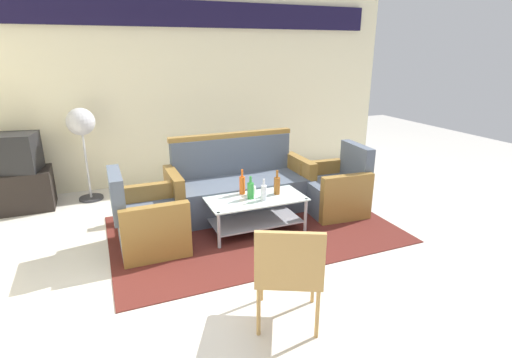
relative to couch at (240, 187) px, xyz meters
The scene contains 16 objects.
ground_plane 1.48m from the couch, 94.41° to the right, with size 14.00×14.00×0.00m, color beige.
wall_back 1.99m from the couch, 93.96° to the left, with size 6.52×0.19×2.80m.
rug 0.68m from the couch, 94.94° to the right, with size 3.17×2.01×0.01m, color #511E19.
couch is the anchor object (origin of this frame).
armchair_left 1.36m from the couch, 154.33° to the right, with size 0.70×0.76×0.85m.
armchair_right 1.22m from the couch, 23.84° to the right, with size 0.75×0.80×0.85m.
coffee_table 0.64m from the couch, 94.16° to the right, with size 1.10×0.60×0.40m.
bottle_orange 0.54m from the couch, 106.21° to the right, with size 0.07×0.07×0.29m.
bottle_brown 0.70m from the couch, 70.46° to the right, with size 0.07×0.07×0.28m.
bottle_green 0.69m from the couch, 99.11° to the right, with size 0.07×0.07×0.26m.
bottle_clear 0.78m from the couch, 89.20° to the right, with size 0.06×0.06×0.24m.
cup 0.57m from the couch, 94.49° to the right, with size 0.08×0.08×0.10m, color silver.
tv_stand 2.85m from the couch, 157.13° to the left, with size 0.80×0.50×0.52m, color black.
television 2.88m from the couch, 157.08° to the left, with size 0.67×0.54×0.48m.
pedestal_fan 2.24m from the couch, 147.04° to the left, with size 0.36×0.36×1.27m.
wicker_chair 2.29m from the couch, 101.12° to the right, with size 0.64×0.64×0.84m.
Camera 1 is at (-1.49, -3.00, 1.99)m, focal length 27.51 mm.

